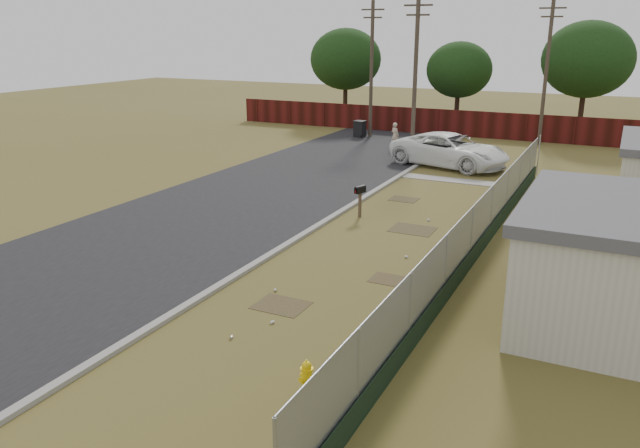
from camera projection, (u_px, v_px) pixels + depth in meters
The scene contains 12 objects.
ground at pixel (376, 253), 20.80m from camera, with size 120.00×120.00×0.00m, color brown.
street at pixel (307, 182), 30.53m from camera, with size 15.10×60.00×0.12m.
chainlink_fence at pixel (478, 235), 20.13m from camera, with size 0.10×27.06×2.02m.
privacy_fence at pixel (425, 121), 44.48m from camera, with size 30.00×0.12×1.80m, color #4D1210.
utility_poles at pixel (444, 71), 38.65m from camera, with size 12.60×8.24×9.00m.
horizon_trees at pixel (526, 71), 39.26m from camera, with size 33.32×31.94×7.78m.
fire_hydrant at pixel (307, 378), 12.70m from camera, with size 0.39×0.39×0.75m.
mailbox at pixel (360, 192), 24.51m from camera, with size 0.34×0.56×1.28m.
pickup_truck at pixel (450, 150), 33.76m from camera, with size 2.97×6.44×1.79m, color white.
pedestrian at pixel (395, 136), 38.83m from camera, with size 0.60×0.39×1.64m, color #C7AF92.
trash_bin at pixel (360, 129), 43.12m from camera, with size 0.81×0.89×1.13m.
scattered_litter at pixel (336, 278), 18.64m from camera, with size 2.59×11.62×0.07m.
Camera 1 is at (6.94, -18.39, 7.13)m, focal length 35.00 mm.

